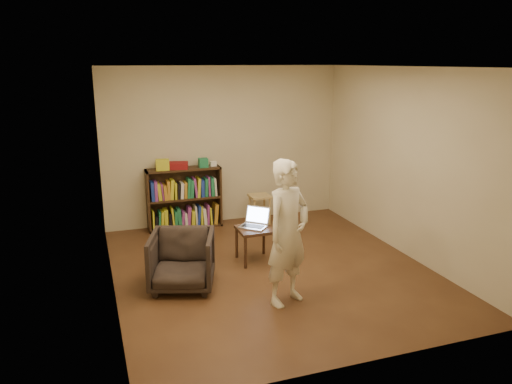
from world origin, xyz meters
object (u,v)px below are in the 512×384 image
object	(u,v)px
stool	(260,200)
side_table	(255,234)
bookshelf	(184,201)
laptop	(255,222)
armchair	(182,260)
person	(288,233)

from	to	relation	value
stool	side_table	bearing A→B (deg)	-111.64
bookshelf	laptop	size ratio (longest dim) A/B	2.50
armchair	person	xyz separation A→B (m)	(1.05, -0.76, 0.48)
armchair	person	world-z (taller)	person
stool	armchair	xyz separation A→B (m)	(-1.71, -2.05, -0.05)
laptop	person	size ratio (longest dim) A/B	0.29
stool	person	world-z (taller)	person
bookshelf	armchair	distance (m)	2.29
bookshelf	side_table	distance (m)	1.86
bookshelf	armchair	size ratio (longest dim) A/B	1.58
stool	side_table	xyz separation A→B (m)	(-0.62, -1.55, 0.00)
bookshelf	person	world-z (taller)	person
armchair	laptop	world-z (taller)	laptop
armchair	laptop	distance (m)	1.27
stool	side_table	world-z (taller)	stool
side_table	laptop	size ratio (longest dim) A/B	0.99
laptop	stool	bearing A→B (deg)	110.81
stool	person	bearing A→B (deg)	-103.26
armchair	side_table	world-z (taller)	armchair
side_table	bookshelf	bearing A→B (deg)	109.69
stool	person	distance (m)	2.91
stool	laptop	size ratio (longest dim) A/B	1.02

